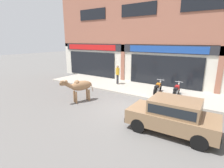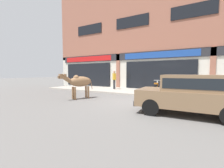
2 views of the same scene
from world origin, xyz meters
name	(u,v)px [view 1 (image 1 of 2)]	position (x,y,z in m)	size (l,w,h in m)	color
ground_plane	(128,109)	(0.00, 0.00, 0.00)	(90.00, 90.00, 0.00)	#605E5B
sidewalk	(155,92)	(0.00, 4.00, 0.06)	(19.00, 3.59, 0.12)	#A8A093
shop_building	(168,24)	(0.00, 6.05, 4.93)	(23.00, 1.40, 10.25)	#9E604C
cow	(80,86)	(-3.09, -0.54, 1.01)	(1.06, 2.05, 1.61)	#936B47
car_0	(173,114)	(2.72, -1.14, 0.81)	(3.67, 1.73, 1.46)	black
motorcycle_0	(158,88)	(0.40, 3.48, 0.51)	(0.52, 1.81, 0.88)	black
motorcycle_1	(176,91)	(1.64, 3.58, 0.51)	(0.52, 1.81, 0.88)	black
pedestrian	(118,73)	(-3.36, 4.18, 1.10)	(0.43, 0.32, 1.60)	#2D2D33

